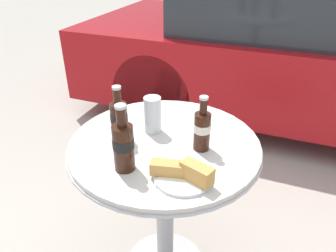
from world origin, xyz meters
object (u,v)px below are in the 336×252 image
(bistro_table, at_px, (165,176))
(parked_car, at_px, (323,52))
(drinking_glass, at_px, (153,116))
(cola_bottle_center, at_px, (123,145))
(lunch_plate_near, at_px, (184,173))
(cola_bottle_right, at_px, (119,119))
(cola_bottle_left, at_px, (202,129))

(bistro_table, bearing_deg, parked_car, 72.25)
(drinking_glass, bearing_deg, cola_bottle_center, -87.61)
(bistro_table, relative_size, drinking_glass, 5.02)
(cola_bottle_center, xyz_separation_m, lunch_plate_near, (0.21, 0.02, -0.07))
(parked_car, bearing_deg, lunch_plate_near, -102.77)
(cola_bottle_right, distance_m, parked_car, 2.25)
(bistro_table, height_order, lunch_plate_near, lunch_plate_near)
(bistro_table, relative_size, cola_bottle_left, 3.52)
(cola_bottle_right, bearing_deg, drinking_glass, 45.12)
(bistro_table, distance_m, cola_bottle_center, 0.35)
(bistro_table, xyz_separation_m, lunch_plate_near, (0.15, -0.19, 0.20))
(drinking_glass, xyz_separation_m, lunch_plate_near, (0.22, -0.25, -0.05))
(cola_bottle_right, xyz_separation_m, lunch_plate_near, (0.32, -0.15, -0.06))
(cola_bottle_center, height_order, drinking_glass, cola_bottle_center)
(cola_bottle_center, xyz_separation_m, parked_car, (0.71, 2.25, -0.25))
(cola_bottle_right, height_order, parked_car, parked_car)
(bistro_table, relative_size, cola_bottle_center, 3.11)
(cola_bottle_center, bearing_deg, drinking_glass, 92.39)
(cola_bottle_center, distance_m, parked_car, 2.37)
(bistro_table, distance_m, parked_car, 2.14)
(bistro_table, bearing_deg, cola_bottle_left, 2.14)
(drinking_glass, relative_size, parked_car, 0.04)
(cola_bottle_left, distance_m, cola_bottle_right, 0.33)
(cola_bottle_left, relative_size, drinking_glass, 1.42)
(lunch_plate_near, bearing_deg, bistro_table, 127.10)
(drinking_glass, bearing_deg, cola_bottle_left, -13.04)
(cola_bottle_center, bearing_deg, lunch_plate_near, 4.76)
(lunch_plate_near, bearing_deg, parked_car, 77.23)
(cola_bottle_left, height_order, lunch_plate_near, cola_bottle_left)
(cola_bottle_right, relative_size, drinking_glass, 1.47)
(cola_bottle_center, bearing_deg, cola_bottle_right, 123.04)
(cola_bottle_left, xyz_separation_m, cola_bottle_center, (-0.21, -0.22, 0.01))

